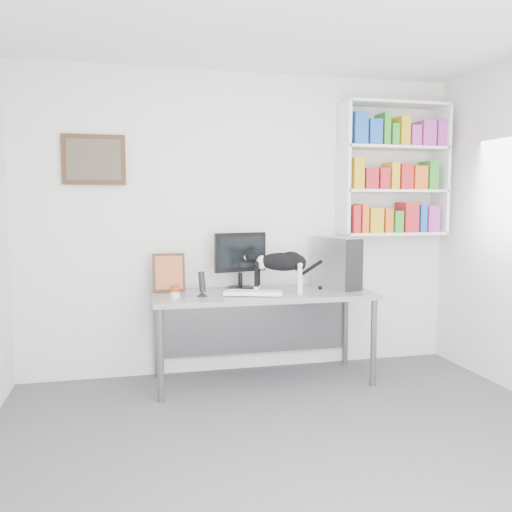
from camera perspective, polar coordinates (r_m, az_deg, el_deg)
The scene contains 11 objects.
room at distance 3.02m, azimuth 6.83°, elevation 2.02°, with size 4.01×4.01×2.70m.
bookshelf at distance 5.29m, azimuth 14.28°, elevation 8.83°, with size 1.03×0.28×1.24m, color silver.
wall_art at distance 4.82m, azimuth -16.70°, elevation 9.69°, with size 0.52×0.04×0.42m, color #442916.
desk at distance 4.70m, azimuth 0.72°, elevation -8.53°, with size 1.87×0.73×0.78m, color gray.
monitor at distance 4.76m, azimuth -1.67°, elevation -0.47°, with size 0.48×0.23×0.51m, color black.
keyboard at distance 4.48m, azimuth -0.28°, elevation -3.91°, with size 0.48×0.18×0.04m, color white.
pc_tower at distance 4.84m, azimuth 8.46°, elevation -0.73°, with size 0.20×0.46×0.46m, color #A2A2A7.
speaker at distance 4.42m, azimuth -5.71°, elevation -2.89°, with size 0.09×0.09×0.21m, color black.
leaning_print at distance 4.70m, azimuth -9.16°, elevation -1.65°, with size 0.27×0.11×0.34m, color #442916.
soup_can at distance 4.35m, azimuth -8.52°, elevation -3.79°, with size 0.07×0.07×0.11m, color #A4270E.
cat at distance 4.53m, azimuth 2.58°, elevation -1.71°, with size 0.59×0.16×0.36m, color black, non-canonical shape.
Camera 1 is at (-1.05, -2.83, 1.54)m, focal length 38.00 mm.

